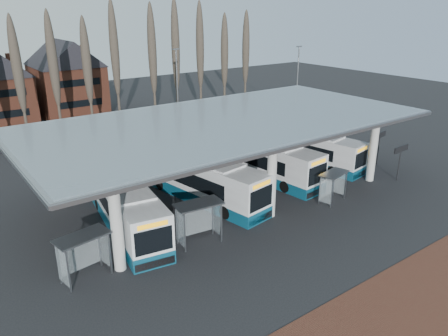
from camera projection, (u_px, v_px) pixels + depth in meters
ground at (294, 228)px, 30.93m from camera, size 140.00×140.00×0.00m
station_canopy at (227, 127)px, 34.99m from camera, size 32.00×16.00×6.34m
poplar_row at (104, 59)px, 52.81m from camera, size 45.10×1.10×14.50m
lamp_post_b at (177, 90)px, 52.04m from camera, size 0.80×0.16×10.17m
lamp_post_c at (297, 85)px, 55.26m from camera, size 0.80×0.16×10.17m
bus_0 at (125, 205)px, 30.79m from camera, size 4.50×12.69×3.46m
bus_1 at (200, 178)px, 35.31m from camera, size 4.75×13.11×3.57m
bus_2 at (260, 159)px, 39.97m from camera, size 3.95×12.89×3.53m
bus_3 at (306, 148)px, 43.25m from camera, size 4.39×11.96×3.25m
shelter_0 at (82, 247)px, 24.67m from camera, size 3.19×1.94×2.78m
shelter_1 at (198, 213)px, 28.50m from camera, size 3.24×1.88×2.87m
shelter_2 at (332, 180)px, 34.67m from camera, size 2.86×1.83×2.46m
info_sign_0 at (401, 152)px, 38.51m from camera, size 2.18×0.26×3.24m
info_sign_1 at (380, 138)px, 42.37m from camera, size 2.21×0.50×3.31m
barrier at (261, 204)px, 32.51m from camera, size 2.44×0.78×1.22m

